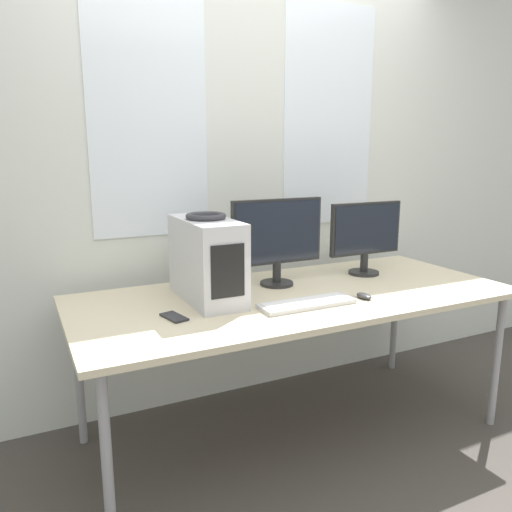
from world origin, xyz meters
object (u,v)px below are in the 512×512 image
(keyboard, at_px, (307,303))
(cell_phone, at_px, (174,317))
(pc_tower, at_px, (207,260))
(mouse, at_px, (364,296))
(monitor_right_near, at_px, (366,234))
(monitor_main, at_px, (277,237))
(headphones, at_px, (206,216))

(keyboard, xyz_separation_m, cell_phone, (-0.59, 0.10, -0.01))
(pc_tower, xyz_separation_m, mouse, (0.67, -0.31, -0.18))
(pc_tower, height_order, monitor_right_near, monitor_right_near)
(mouse, bearing_deg, monitor_main, 122.78)
(monitor_right_near, distance_m, keyboard, 0.74)
(monitor_main, bearing_deg, pc_tower, -168.86)
(monitor_right_near, xyz_separation_m, keyboard, (-0.60, -0.36, -0.22))
(monitor_main, height_order, mouse, monitor_main)
(monitor_main, bearing_deg, monitor_right_near, -1.17)
(monitor_right_near, bearing_deg, pc_tower, -175.85)
(headphones, xyz_separation_m, monitor_right_near, (0.97, 0.07, -0.17))
(headphones, xyz_separation_m, monitor_main, (0.42, 0.08, -0.14))
(keyboard, bearing_deg, monitor_right_near, 30.98)
(keyboard, bearing_deg, headphones, 141.39)
(monitor_main, bearing_deg, keyboard, -97.37)
(mouse, bearing_deg, headphones, 154.80)
(monitor_main, relative_size, monitor_right_near, 1.10)
(pc_tower, relative_size, mouse, 5.41)
(pc_tower, height_order, cell_phone, pc_tower)
(headphones, height_order, monitor_right_near, same)
(keyboard, relative_size, mouse, 4.83)
(cell_phone, bearing_deg, monitor_main, 10.03)
(headphones, bearing_deg, pc_tower, -90.00)
(cell_phone, bearing_deg, mouse, -21.03)
(pc_tower, relative_size, cell_phone, 3.39)
(monitor_main, relative_size, cell_phone, 3.39)
(pc_tower, xyz_separation_m, monitor_right_near, (0.97, 0.07, 0.04))
(monitor_right_near, relative_size, keyboard, 1.02)
(monitor_main, bearing_deg, mouse, -57.22)
(headphones, distance_m, monitor_main, 0.45)
(pc_tower, xyz_separation_m, monitor_main, (0.42, 0.08, 0.06))
(monitor_main, distance_m, keyboard, 0.45)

